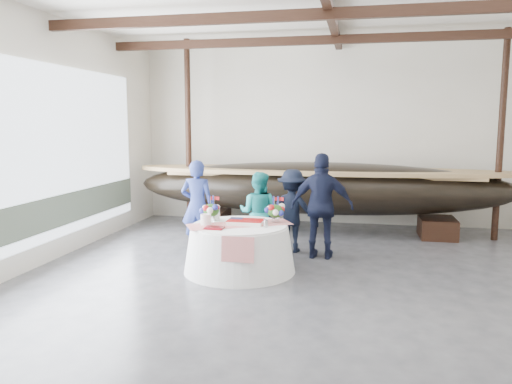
# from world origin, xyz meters

# --- Properties ---
(floor) EXTENTS (10.00, 12.00, 0.01)m
(floor) POSITION_xyz_m (0.00, 0.00, 0.00)
(floor) COLOR #3D3D42
(floor) RESTS_ON ground
(wall_back) EXTENTS (10.00, 0.02, 4.50)m
(wall_back) POSITION_xyz_m (0.00, 6.00, 2.25)
(wall_back) COLOR silver
(wall_back) RESTS_ON ground
(wall_front) EXTENTS (10.00, 0.02, 4.50)m
(wall_front) POSITION_xyz_m (0.00, -6.00, 2.25)
(wall_front) COLOR silver
(wall_front) RESTS_ON ground
(pavilion_structure) EXTENTS (9.80, 11.76, 4.50)m
(pavilion_structure) POSITION_xyz_m (0.00, 0.82, 4.00)
(pavilion_structure) COLOR black
(pavilion_structure) RESTS_ON ground
(open_bay) EXTENTS (0.03, 7.00, 3.20)m
(open_bay) POSITION_xyz_m (-4.95, 1.00, 1.83)
(open_bay) COLOR silver
(open_bay) RESTS_ON ground
(longboat_display) EXTENTS (8.77, 1.75, 1.64)m
(longboat_display) POSITION_xyz_m (-0.32, 4.75, 1.05)
(longboat_display) COLOR black
(longboat_display) RESTS_ON ground
(banquet_table) EXTENTS (1.91, 1.91, 0.82)m
(banquet_table) POSITION_xyz_m (-1.42, 1.36, 0.41)
(banquet_table) COLOR white
(banquet_table) RESTS_ON ground
(tabletop_items) EXTENTS (1.82, 1.32, 0.40)m
(tabletop_items) POSITION_xyz_m (-1.47, 1.52, 0.97)
(tabletop_items) COLOR red
(tabletop_items) RESTS_ON banquet_table
(guest_woman_blue) EXTENTS (0.68, 0.45, 1.82)m
(guest_woman_blue) POSITION_xyz_m (-2.56, 2.53, 0.91)
(guest_woman_blue) COLOR navy
(guest_woman_blue) RESTS_ON ground
(guest_woman_teal) EXTENTS (0.85, 0.69, 1.61)m
(guest_woman_teal) POSITION_xyz_m (-1.34, 2.61, 0.80)
(guest_woman_teal) COLOR teal
(guest_woman_teal) RESTS_ON ground
(guest_man_left) EXTENTS (1.13, 0.74, 1.64)m
(guest_man_left) POSITION_xyz_m (-0.72, 2.89, 0.82)
(guest_man_left) COLOR black
(guest_man_left) RESTS_ON ground
(guest_man_right) EXTENTS (1.19, 0.55, 1.99)m
(guest_man_right) POSITION_xyz_m (-0.11, 2.51, 0.99)
(guest_man_right) COLOR black
(guest_man_right) RESTS_ON ground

